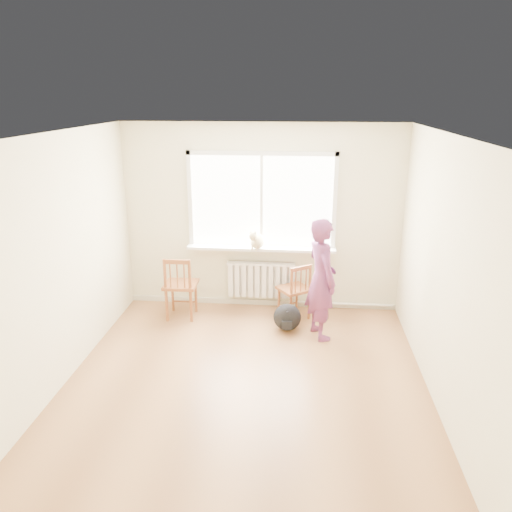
% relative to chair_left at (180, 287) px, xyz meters
% --- Properties ---
extents(floor, '(4.50, 4.50, 0.00)m').
position_rel_chair_left_xyz_m(floor, '(1.11, -1.68, -0.46)').
color(floor, '#A36E42').
rests_on(floor, ground).
extents(ceiling, '(4.50, 4.50, 0.00)m').
position_rel_chair_left_xyz_m(ceiling, '(1.11, -1.68, 2.24)').
color(ceiling, white).
rests_on(ceiling, back_wall).
extents(back_wall, '(4.00, 0.01, 2.70)m').
position_rel_chair_left_xyz_m(back_wall, '(1.11, 0.57, 0.89)').
color(back_wall, beige).
rests_on(back_wall, ground).
extents(window, '(2.12, 0.05, 1.42)m').
position_rel_chair_left_xyz_m(window, '(1.11, 0.55, 1.20)').
color(window, white).
rests_on(window, back_wall).
extents(windowsill, '(2.15, 0.22, 0.04)m').
position_rel_chair_left_xyz_m(windowsill, '(1.11, 0.46, 0.47)').
color(windowsill, white).
rests_on(windowsill, back_wall).
extents(radiator, '(1.00, 0.12, 0.55)m').
position_rel_chair_left_xyz_m(radiator, '(1.11, 0.48, -0.02)').
color(radiator, white).
rests_on(radiator, back_wall).
extents(heating_pipe, '(1.40, 0.04, 0.04)m').
position_rel_chair_left_xyz_m(heating_pipe, '(2.36, 0.51, -0.38)').
color(heating_pipe, silver).
rests_on(heating_pipe, back_wall).
extents(baseboard, '(4.00, 0.03, 0.08)m').
position_rel_chair_left_xyz_m(baseboard, '(1.11, 0.56, -0.42)').
color(baseboard, beige).
rests_on(baseboard, ground).
extents(chair_left, '(0.46, 0.44, 0.92)m').
position_rel_chair_left_xyz_m(chair_left, '(0.00, 0.00, 0.00)').
color(chair_left, brown).
rests_on(chair_left, floor).
extents(chair_right, '(0.56, 0.55, 0.82)m').
position_rel_chair_left_xyz_m(chair_right, '(1.63, 0.12, -0.05)').
color(chair_right, brown).
rests_on(chair_right, floor).
extents(person, '(0.57, 0.68, 1.60)m').
position_rel_chair_left_xyz_m(person, '(1.95, -0.37, 0.34)').
color(person, '#BE3F71').
rests_on(person, floor).
extents(cat, '(0.28, 0.43, 0.30)m').
position_rel_chair_left_xyz_m(cat, '(1.05, 0.38, 0.61)').
color(cat, beige).
rests_on(cat, windowsill).
extents(backpack, '(0.45, 0.39, 0.37)m').
position_rel_chair_left_xyz_m(backpack, '(1.52, -0.25, -0.28)').
color(backpack, black).
rests_on(backpack, floor).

